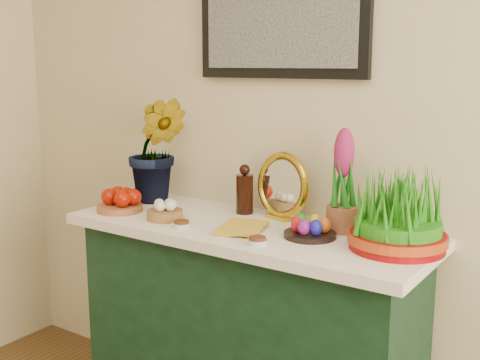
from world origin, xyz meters
The scene contains 13 objects.
sideboard centered at (-0.48, 2.00, 0.42)m, with size 1.30×0.45×0.85m, color #143821.
tablecloth centered at (-0.48, 2.00, 0.87)m, with size 1.40×0.55×0.04m, color white.
hyacinth_green centered at (-1.01, 2.11, 1.19)m, with size 0.30×0.26×0.61m, color #197719.
apple_bowl centered at (-1.03, 1.88, 0.93)m, with size 0.21×0.21×0.09m.
garlic_basket centered at (-0.78, 1.89, 0.92)m, with size 0.16×0.16×0.08m.
vinegar_cruet centered at (-0.58, 2.15, 0.98)m, with size 0.07×0.07×0.20m.
mirror centered at (-0.42, 2.16, 1.02)m, with size 0.27×0.12×0.27m.
book centered at (-0.52, 1.91, 0.90)m, with size 0.14×0.20×0.03m, color gold.
spice_dish_left centered at (-0.65, 1.83, 0.90)m, with size 0.07×0.07×0.03m.
spice_dish_right centered at (-0.31, 1.81, 0.90)m, with size 0.07×0.07×0.03m.
egg_plate centered at (-0.20, 1.99, 0.92)m, with size 0.22×0.22×0.08m.
hyacinth_pink centered at (-0.14, 2.12, 1.06)m, with size 0.12×0.12×0.38m.
wheatgrass_sabzeh centered at (0.10, 2.03, 1.01)m, with size 0.32×0.32×0.26m.
Camera 1 is at (0.74, 0.18, 1.49)m, focal length 45.00 mm.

